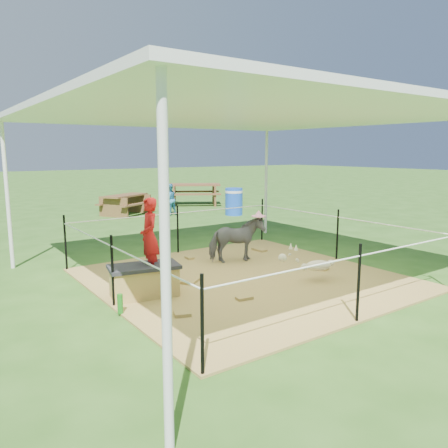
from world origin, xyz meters
TOP-DOWN VIEW (x-y plane):
  - ground at (0.00, 0.00)m, footprint 90.00×90.00m
  - hay_patch at (0.00, 0.00)m, footprint 4.60×4.60m
  - canopy_tent at (0.00, 0.00)m, footprint 6.30×6.30m
  - rope_fence at (0.00, -0.00)m, footprint 4.54×4.54m
  - straw_bale at (-1.74, 0.11)m, footprint 1.00×0.64m
  - dark_cloth at (-1.74, 0.11)m, footprint 1.07×0.70m
  - woman at (-1.64, 0.11)m, footprint 0.34×0.45m
  - green_bottle at (-2.29, -0.34)m, footprint 0.08×0.08m
  - pony at (0.51, 0.92)m, footprint 1.09×0.70m
  - pink_hat at (0.51, 0.92)m, footprint 0.27×0.27m
  - foal at (0.87, -0.80)m, footprint 1.16×0.92m
  - trash_barrel at (4.25, 6.08)m, footprint 0.73×0.73m
  - picnic_table_near at (1.33, 8.17)m, footprint 1.99×1.82m
  - picnic_table_far at (4.60, 9.18)m, footprint 2.46×2.26m
  - distant_person at (2.48, 7.27)m, footprint 0.56×0.47m

SIDE VIEW (x-z plane):
  - ground at x=0.00m, z-range 0.00..0.00m
  - hay_patch at x=0.00m, z-range 0.00..0.03m
  - green_bottle at x=-2.29m, z-range 0.03..0.29m
  - straw_bale at x=-1.74m, z-range 0.03..0.44m
  - foal at x=0.87m, z-range 0.03..0.60m
  - picnic_table_near at x=1.33m, z-range 0.00..0.68m
  - picnic_table_far at x=4.60m, z-range 0.00..0.84m
  - trash_barrel at x=4.25m, z-range 0.00..0.89m
  - pony at x=0.51m, z-range 0.03..0.88m
  - dark_cloth at x=-1.74m, z-range 0.44..0.49m
  - distant_person at x=2.48m, z-range 0.00..1.04m
  - rope_fence at x=0.00m, z-range 0.14..1.14m
  - pink_hat at x=0.51m, z-range 0.88..1.01m
  - woman at x=-1.64m, z-range 0.44..1.55m
  - canopy_tent at x=0.00m, z-range 1.24..4.14m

